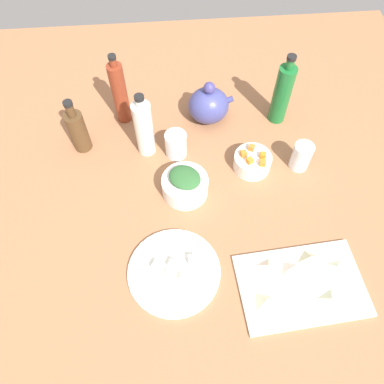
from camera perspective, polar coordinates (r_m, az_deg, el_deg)
tabletop at (r=117.92cm, az=0.00°, el=-1.70°), size 190.00×190.00×3.00cm
cutting_board at (r=108.75cm, az=16.32°, el=-13.51°), size 35.24×24.32×1.00cm
plate_tofu at (r=105.92cm, az=-2.75°, el=-12.06°), size 25.78×25.78×1.20cm
bowl_greens at (r=115.78cm, az=-1.07°, el=0.93°), size 14.40×14.40×6.36cm
bowl_carrots at (r=123.41cm, az=9.18°, el=4.56°), size 12.10×12.10×5.30cm
teapot at (r=133.54cm, az=2.55°, el=13.12°), size 15.87×13.18×16.26cm
bottle_0 at (r=133.62cm, az=13.59°, el=14.38°), size 6.01×6.01×26.64cm
bottle_1 at (r=128.52cm, az=-17.03°, el=9.00°), size 5.86×5.86×20.66cm
bottle_2 at (r=132.00cm, az=-11.00°, el=14.62°), size 5.09×5.09×26.92cm
bottle_3 at (r=121.30cm, az=-7.35°, el=9.63°), size 5.97×5.97×24.24cm
drinking_glass_0 at (r=125.53cm, az=16.34°, el=5.26°), size 6.30×6.30×9.65cm
drinking_glass_1 at (r=124.06cm, az=-2.46°, el=7.24°), size 7.14×7.14×9.04cm
carrot_cube_0 at (r=119.06cm, az=8.80°, el=4.74°), size 2.42×2.42×1.80cm
carrot_cube_1 at (r=122.45cm, az=9.08°, el=6.70°), size 2.41×2.41×1.80cm
carrot_cube_2 at (r=119.19cm, az=10.76°, el=4.36°), size 2.22×2.22×1.80cm
carrot_cube_3 at (r=121.09cm, az=10.78°, el=5.51°), size 2.11×2.11×1.80cm
carrot_cube_4 at (r=120.50cm, az=7.86°, el=5.81°), size 2.16×2.16×1.80cm
chopped_greens_mound at (r=111.93cm, az=-1.11°, el=2.25°), size 13.12×12.91×2.96cm
tofu_cube_0 at (r=105.29cm, az=0.01°, el=-10.25°), size 2.28×2.28×2.20cm
tofu_cube_1 at (r=104.90cm, az=-2.91°, el=-10.95°), size 2.96×2.96×2.20cm
tofu_cube_2 at (r=105.00cm, az=-5.42°, el=-11.21°), size 3.06×3.06×2.20cm
tofu_cube_3 at (r=103.77cm, az=-3.63°, el=-12.67°), size 3.11×3.11×2.20cm
tofu_cube_4 at (r=103.25cm, az=-1.26°, el=-13.24°), size 3.10×3.10×2.20cm
dumpling_0 at (r=107.88cm, az=14.88°, el=-11.28°), size 6.09×5.87×2.34cm
dumpling_1 at (r=107.74cm, az=20.41°, el=-15.24°), size 6.19×6.51×2.69cm
dumpling_2 at (r=106.73cm, az=11.53°, el=-11.09°), size 6.14×5.64×2.34cm
dumpling_3 at (r=103.13cm, az=11.15°, el=-16.18°), size 6.43×6.64×2.67cm
dumpling_4 at (r=110.28cm, az=17.58°, el=-9.62°), size 5.84×5.25×2.87cm
dumpling_5 at (r=111.97cm, az=21.22°, el=-10.72°), size 6.19×6.21×2.14cm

